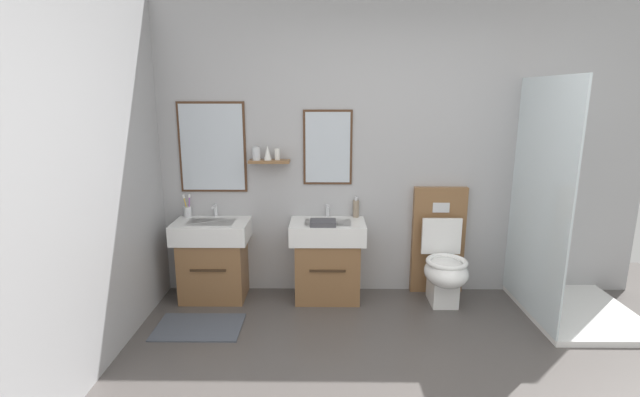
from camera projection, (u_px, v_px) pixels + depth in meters
wall_back at (393, 147)px, 4.08m from camera, size 4.46×0.27×2.70m
bath_mat at (199, 327)px, 3.60m from camera, size 0.68×0.44×0.01m
vanity_sink_left at (213, 257)px, 4.08m from camera, size 0.66×0.44×0.72m
tap_on_left_sink at (215, 209)px, 4.13m from camera, size 0.03×0.13×0.11m
vanity_sink_right at (327, 258)px, 4.07m from camera, size 0.66×0.44×0.72m
tap_on_right_sink at (327, 209)px, 4.12m from camera, size 0.03×0.13×0.11m
toilet at (442, 259)px, 4.04m from camera, size 0.48×0.62×1.00m
toothbrush_cup at (188, 211)px, 4.13m from camera, size 0.07×0.07×0.21m
soap_dispenser at (356, 208)px, 4.12m from camera, size 0.06×0.06×0.19m
folded_hand_towel at (323, 223)px, 3.87m from camera, size 0.22×0.16×0.04m
shower_tray at (562, 267)px, 3.72m from camera, size 0.88×1.02×1.95m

